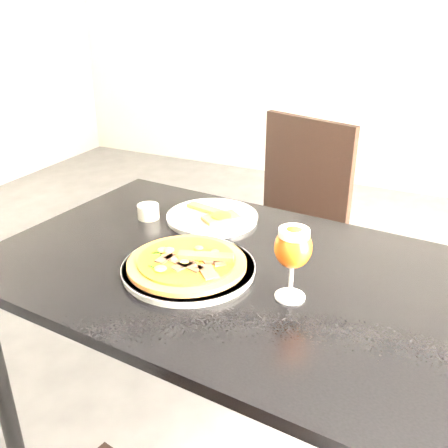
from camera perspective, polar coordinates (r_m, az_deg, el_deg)
The scene contains 9 objects.
dining_table at distance 1.34m, azimuth -0.30°, elevation -7.79°, with size 1.26×0.90×0.75m.
chair_far at distance 2.05m, azimuth 7.03°, elevation -0.27°, with size 0.55×0.55×0.94m.
plate_main at distance 1.26m, azimuth -4.06°, elevation -5.06°, with size 0.33×0.33×0.02m, color silver.
pizza at distance 1.25m, azimuth -4.20°, elevation -4.34°, with size 0.30×0.30×0.03m.
plate_second at distance 1.54m, azimuth -1.36°, elevation 0.79°, with size 0.28×0.28×0.01m, color silver.
crust_scraps at distance 1.52m, azimuth -0.94°, elevation 1.09°, with size 0.20×0.13×0.01m.
loose_crust at distance 1.35m, azimuth -0.36°, elevation -2.95°, with size 0.12×0.03×0.01m, color brown.
sauce_cup at distance 1.56m, azimuth -8.65°, elevation 1.49°, with size 0.07×0.07×0.04m.
beer_glass at distance 1.10m, azimuth 7.90°, elevation -2.74°, with size 0.08×0.08×0.18m.
Camera 1 is at (0.70, -0.85, 1.38)m, focal length 40.00 mm.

